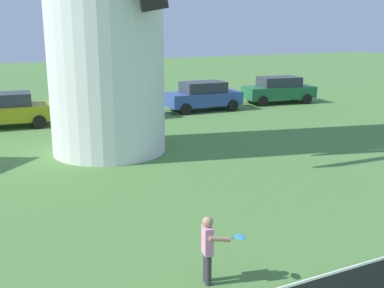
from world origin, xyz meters
name	(u,v)px	position (x,y,z in m)	size (l,w,h in m)	color
player_far	(209,246)	(-0.03, 4.25, 0.73)	(0.72, 0.63, 1.28)	#333338
parked_car_mustard	(3,110)	(-2.07, 20.14, 0.81)	(4.54, 2.19, 1.56)	#999919
parked_car_cream	(117,103)	(3.17, 19.82, 0.81)	(4.09, 1.94, 1.56)	silver
parked_car_blue	(203,96)	(8.10, 20.04, 0.81)	(4.12, 1.99, 1.56)	#334C99
parked_car_green	(279,89)	(13.30, 20.27, 0.81)	(4.39, 2.40, 1.56)	#1E6638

